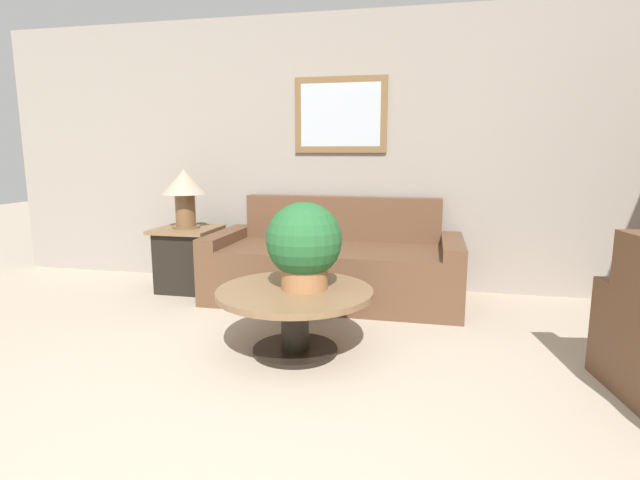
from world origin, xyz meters
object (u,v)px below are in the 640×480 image
object	(u,v)px
coffee_table	(295,307)
potted_plant_on_table	(304,244)
side_table	(188,258)
couch_main	(334,266)
table_lamp	(184,188)

from	to	relation	value
coffee_table	potted_plant_on_table	world-z (taller)	potted_plant_on_table
coffee_table	side_table	bearing A→B (deg)	138.40
couch_main	table_lamp	xyz separation A→B (m)	(-1.43, -0.01, 0.68)
table_lamp	side_table	bearing A→B (deg)	180.00
side_table	table_lamp	xyz separation A→B (m)	(0.00, 0.00, 0.67)
couch_main	coffee_table	world-z (taller)	couch_main
couch_main	potted_plant_on_table	world-z (taller)	potted_plant_on_table
couch_main	side_table	distance (m)	1.43
coffee_table	table_lamp	distance (m)	2.00
couch_main	coffee_table	xyz separation A→B (m)	(-0.02, -1.27, 0.02)
couch_main	table_lamp	bearing A→B (deg)	-179.44
side_table	potted_plant_on_table	size ratio (longest dim) A/B	1.06
couch_main	side_table	xyz separation A→B (m)	(-1.43, -0.01, 0.01)
table_lamp	coffee_table	bearing A→B (deg)	-41.60
couch_main	potted_plant_on_table	bearing A→B (deg)	-88.28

